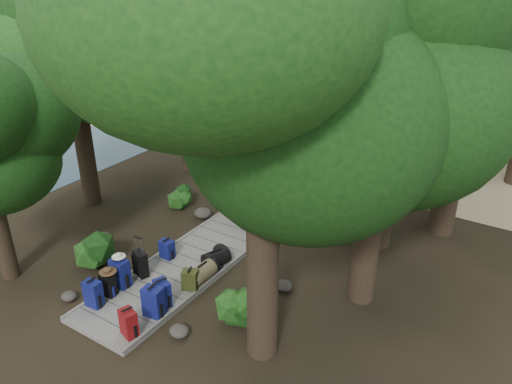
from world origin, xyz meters
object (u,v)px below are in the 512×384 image
Objects in this scene: backpack_left_c at (120,272)px; backpack_right_b at (153,300)px; backpack_left_a at (93,292)px; suitcase_on_boardwalk at (141,264)px; kayak at (301,128)px; backpack_right_d at (190,279)px; lone_suitcase_on_sand at (351,146)px; duffel_right_black at (216,258)px; sun_lounger at (436,154)px; backpack_left_b at (108,284)px; backpack_right_c at (162,292)px; duffel_right_khaki at (203,272)px; backpack_right_a at (128,322)px; backpack_left_d at (167,248)px.

backpack_left_c is 1.51m from backpack_right_b.
backpack_left_a is 0.89m from backpack_left_c.
suitcase_on_boardwalk reaches higher than kayak.
backpack_right_d is at bearing 31.37° from backpack_left_c.
backpack_left_c is at bearing 88.33° from backpack_left_a.
backpack_right_b reaches higher than backpack_right_d.
lone_suitcase_on_sand is 0.23× the size of kayak.
backpack_left_a is at bearing -71.80° from suitcase_on_boardwalk.
backpack_right_b is 1.68m from suitcase_on_boardwalk.
backpack_right_b is 1.22× the size of suitcase_on_boardwalk.
backpack_left_a is 3.18m from duffel_right_black.
lone_suitcase_on_sand is 3.33m from sun_lounger.
lone_suitcase_on_sand is (1.01, 11.04, -0.07)m from suitcase_on_boardwalk.
lone_suitcase_on_sand is (1.08, 12.07, -0.06)m from backpack_left_b.
backpack_right_c is 1.00× the size of lone_suitcase_on_sand.
backpack_left_a is 0.90× the size of backpack_left_c.
backpack_right_b is 1.67m from duffel_right_khaki.
backpack_left_a is at bearing -173.49° from backpack_right_a.
backpack_right_d is (1.49, 1.25, -0.03)m from backpack_left_b.
kayak is (-2.08, 12.51, -0.27)m from suitcase_on_boardwalk.
sun_lounger is at bearing 95.94° from backpack_right_a.
backpack_left_a is 14.24m from sun_lounger.
backpack_left_d is 0.70× the size of backpack_right_b.
sun_lounger is at bearing 67.73° from backpack_left_a.
backpack_right_a is at bearing -60.93° from backpack_left_d.
sun_lounger is at bearing 74.59° from backpack_left_c.
backpack_right_c is at bearing -96.61° from duffel_right_khaki.
backpack_right_b is 13.40m from sun_lounger.
backpack_left_c is at bearing 90.40° from backpack_left_b.
duffel_right_khaki is (0.08, 2.43, -0.13)m from backpack_right_a.
backpack_left_b is at bearing -130.61° from duffel_right_khaki.
backpack_right_a is at bearing -83.49° from sun_lounger.
backpack_left_b is 0.44m from backpack_left_c.
sun_lounger is (2.89, 12.71, -0.13)m from backpack_right_c.
backpack_left_c is 1.42× the size of backpack_right_d.
backpack_left_a is 1.03× the size of backpack_right_c.
backpack_right_c is 1.02× the size of duffel_right_black.
kayak is (-3.42, 11.14, -0.16)m from duffel_right_black.
backpack_left_d is 3.05m from backpack_right_a.
backpack_left_b is 2.79m from duffel_right_black.
backpack_right_d is at bearing -91.47° from duffel_right_khaki.
backpack_left_b is at bearing -83.01° from backpack_left_c.
suitcase_on_boardwalk is at bearing 83.18° from backpack_left_a.
backpack_left_c reaches higher than backpack_left_b.
kayak is 6.26m from sun_lounger.
backpack_right_a is at bearing -62.07° from backpack_right_c.
lone_suitcase_on_sand reaches higher than kayak.
kayak is at bearing 126.61° from duffel_right_black.
backpack_right_d reaches higher than duffel_right_black.
lone_suitcase_on_sand is (-0.36, 12.80, -0.09)m from backpack_right_a.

